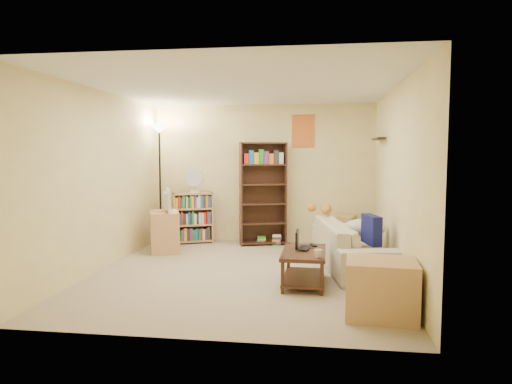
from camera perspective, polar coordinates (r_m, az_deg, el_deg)
room at (r=6.10m, az=-1.59°, el=4.81°), size 4.50×4.54×2.52m
sofa at (r=6.72m, az=12.15°, el=-6.42°), size 2.51×1.61×0.65m
navy_pillow at (r=6.24m, az=14.22°, el=-4.59°), size 0.24×0.45×0.38m
cream_blanket at (r=6.77m, az=13.39°, el=-4.37°), size 0.60×0.43×0.26m
tabby_cat at (r=7.42m, az=8.44°, el=-2.07°), size 0.52×0.25×0.18m
coffee_table at (r=5.76m, az=6.01°, el=-8.78°), size 0.55×0.96×0.42m
laptop at (r=5.81m, az=6.51°, el=-7.01°), size 0.38×0.30×0.03m
laptop_screen at (r=5.80m, az=5.16°, el=-5.88°), size 0.02×0.32×0.21m
mug at (r=5.39m, az=7.75°, el=-7.61°), size 0.14×0.14×0.09m
tv_remote at (r=6.03m, az=7.18°, el=-6.60°), size 0.10×0.18×0.02m
tv_stand at (r=7.70m, az=-11.34°, el=-4.87°), size 0.64×0.75×0.67m
television at (r=7.63m, az=-11.41°, el=-1.03°), size 0.69×0.52×0.37m
tall_bookshelf at (r=8.05m, az=0.88°, el=0.12°), size 0.86×0.49×1.81m
short_bookshelf at (r=8.35m, az=-7.91°, el=-3.21°), size 0.77×0.53×0.91m
desk_fan at (r=8.22m, az=-7.71°, el=1.50°), size 0.33×0.18×0.44m
floor_lamp at (r=8.30m, az=-11.97°, el=5.30°), size 0.36×0.36×2.13m
side_table at (r=8.03m, az=10.46°, el=-4.86°), size 0.60×0.60×0.56m
end_cabinet at (r=4.81m, az=15.38°, el=-11.57°), size 0.73×0.63×0.57m
book_stacks at (r=8.16m, az=1.75°, el=-6.01°), size 0.45×0.15×0.18m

